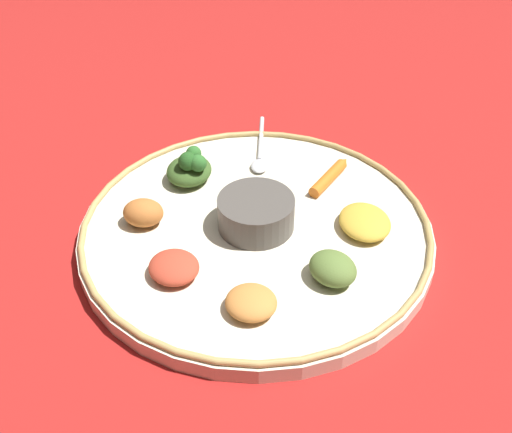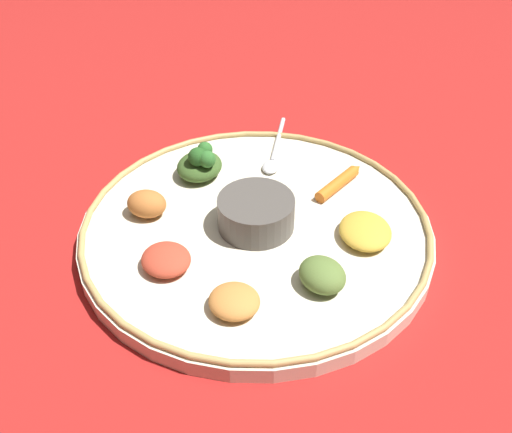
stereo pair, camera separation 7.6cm
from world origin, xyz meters
The scene contains 12 objects.
ground_plane centered at (0.00, 0.00, 0.00)m, with size 2.40×2.40×0.00m, color maroon.
platter centered at (0.00, 0.00, 0.01)m, with size 0.45×0.45×0.02m, color beige.
platter_rim centered at (0.00, 0.00, 0.02)m, with size 0.44×0.44×0.01m, color tan.
center_bowl centered at (0.00, 0.00, 0.04)m, with size 0.10×0.10×0.04m.
spoon centered at (-0.01, -0.16, 0.02)m, with size 0.03×0.15×0.01m.
greens_pile centered at (0.09, -0.10, 0.04)m, with size 0.08×0.08×0.05m.
carrot_near_spoon centered at (-0.10, -0.10, 0.03)m, with size 0.07×0.09×0.02m.
mound_squash centered at (0.01, 0.14, 0.03)m, with size 0.06×0.05×0.02m, color #C67A38.
mound_collards centered at (-0.09, 0.09, 0.04)m, with size 0.06×0.05×0.03m, color #567033.
mound_chickpea centered at (0.14, -0.01, 0.04)m, with size 0.05×0.04×0.03m, color #B2662D.
mound_lentil_yellow centered at (-0.14, 0.01, 0.03)m, with size 0.07×0.06×0.02m, color gold.
mound_berbere_red centered at (0.09, 0.09, 0.03)m, with size 0.06×0.06×0.02m, color #B73D28.
Camera 1 is at (0.01, 0.59, 0.52)m, focal length 42.88 mm.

